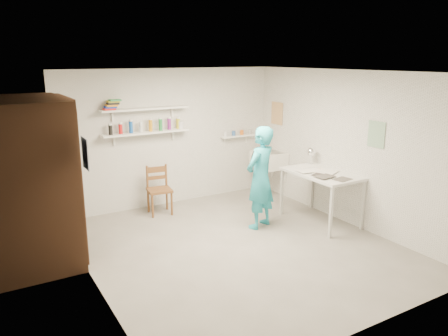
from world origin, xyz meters
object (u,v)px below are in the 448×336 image
man (260,178)px  wall_clock (257,158)px  wooden_chair (159,190)px  belfast_sink (269,160)px  desk_lamp (311,152)px  work_table (321,197)px

man → wall_clock: man is taller
man → wooden_chair: size_ratio=1.92×
man → belfast_sink: bearing=-152.4°
belfast_sink → man: man is taller
wooden_chair → man: bearing=-42.3°
belfast_sink → desk_lamp: desk_lamp is taller
belfast_sink → work_table: bearing=-94.0°
wall_clock → work_table: wall_clock is taller
wall_clock → work_table: bearing=-52.4°
wooden_chair → work_table: size_ratio=0.67×
work_table → desk_lamp: desk_lamp is taller
work_table → wall_clock: bearing=149.1°
belfast_sink → wooden_chair: belfast_sink is taller
wall_clock → wooden_chair: 1.77m
man → desk_lamp: 1.20m
belfast_sink → wooden_chair: size_ratio=0.72×
belfast_sink → wall_clock: (-0.99, -1.03, 0.36)m
wooden_chair → work_table: 2.65m
work_table → desk_lamp: (0.20, 0.49, 0.63)m
wall_clock → wooden_chair: size_ratio=0.34×
belfast_sink → wall_clock: 1.47m
wooden_chair → desk_lamp: 2.63m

